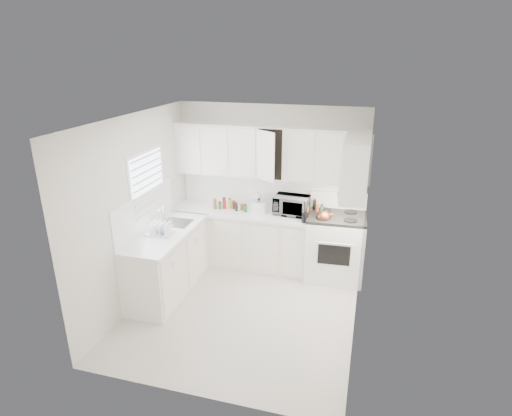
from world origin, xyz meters
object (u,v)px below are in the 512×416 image
(rice_cooker, at_px, (259,205))
(dish_rack, at_px, (160,227))
(tea_kettle, at_px, (324,216))
(microwave, at_px, (292,203))
(utensil_crock, at_px, (305,212))
(stove, at_px, (335,238))

(rice_cooker, bearing_deg, dish_rack, -147.22)
(tea_kettle, bearing_deg, microwave, 144.26)
(tea_kettle, relative_size, utensil_crock, 0.81)
(microwave, bearing_deg, utensil_crock, -43.50)
(stove, relative_size, tea_kettle, 4.90)
(rice_cooker, height_order, dish_rack, rice_cooker)
(utensil_crock, relative_size, dish_rack, 0.95)
(utensil_crock, height_order, dish_rack, utensil_crock)
(stove, height_order, rice_cooker, stove)
(microwave, bearing_deg, rice_cooker, -168.35)
(stove, distance_m, microwave, 0.86)
(microwave, relative_size, rice_cooker, 2.23)
(rice_cooker, bearing_deg, tea_kettle, -24.06)
(tea_kettle, height_order, microwave, microwave)
(tea_kettle, bearing_deg, stove, 31.98)
(tea_kettle, relative_size, microwave, 0.51)
(stove, distance_m, dish_rack, 2.63)
(tea_kettle, relative_size, rice_cooker, 1.14)
(stove, xyz_separation_m, utensil_crock, (-0.45, -0.18, 0.45))
(stove, relative_size, rice_cooker, 5.62)
(stove, relative_size, microwave, 2.51)
(dish_rack, bearing_deg, stove, 21.34)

